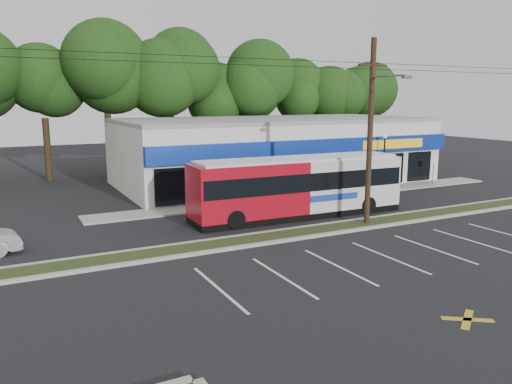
{
  "coord_description": "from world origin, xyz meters",
  "views": [
    {
      "loc": [
        -14.71,
        -20.07,
        6.9
      ],
      "look_at": [
        -1.83,
        5.0,
        1.59
      ],
      "focal_mm": 35.0,
      "sensor_mm": 36.0,
      "label": 1
    }
  ],
  "objects_px": {
    "metrobus": "(298,185)",
    "pedestrian_b": "(364,185)",
    "utility_pole": "(369,127)",
    "car_dark": "(365,193)",
    "pedestrian_a": "(365,182)",
    "lamp_post": "(384,155)",
    "sign_post": "(434,166)"
  },
  "relations": [
    {
      "from": "utility_pole",
      "to": "car_dark",
      "type": "height_order",
      "value": "utility_pole"
    },
    {
      "from": "lamp_post",
      "to": "pedestrian_b",
      "type": "xyz_separation_m",
      "value": [
        -3.01,
        -1.44,
        -1.83
      ]
    },
    {
      "from": "pedestrian_a",
      "to": "pedestrian_b",
      "type": "bearing_deg",
      "value": 22.7
    },
    {
      "from": "metrobus",
      "to": "car_dark",
      "type": "bearing_deg",
      "value": 11.85
    },
    {
      "from": "utility_pole",
      "to": "lamp_post",
      "type": "xyz_separation_m",
      "value": [
        8.17,
        7.87,
        -2.74
      ]
    },
    {
      "from": "pedestrian_b",
      "to": "car_dark",
      "type": "bearing_deg",
      "value": 58.28
    },
    {
      "from": "utility_pole",
      "to": "lamp_post",
      "type": "distance_m",
      "value": 11.67
    },
    {
      "from": "lamp_post",
      "to": "pedestrian_b",
      "type": "distance_m",
      "value": 3.81
    },
    {
      "from": "lamp_post",
      "to": "pedestrian_b",
      "type": "height_order",
      "value": "lamp_post"
    },
    {
      "from": "metrobus",
      "to": "pedestrian_a",
      "type": "relative_size",
      "value": 7.7
    },
    {
      "from": "sign_post",
      "to": "metrobus",
      "type": "relative_size",
      "value": 0.17
    },
    {
      "from": "car_dark",
      "to": "pedestrian_a",
      "type": "relative_size",
      "value": 2.35
    },
    {
      "from": "utility_pole",
      "to": "metrobus",
      "type": "xyz_separation_m",
      "value": [
        -2.1,
        3.57,
        -3.55
      ]
    },
    {
      "from": "utility_pole",
      "to": "sign_post",
      "type": "height_order",
      "value": "utility_pole"
    },
    {
      "from": "utility_pole",
      "to": "pedestrian_a",
      "type": "height_order",
      "value": "utility_pole"
    },
    {
      "from": "lamp_post",
      "to": "car_dark",
      "type": "height_order",
      "value": "lamp_post"
    },
    {
      "from": "lamp_post",
      "to": "sign_post",
      "type": "bearing_deg",
      "value": -2.58
    },
    {
      "from": "lamp_post",
      "to": "car_dark",
      "type": "bearing_deg",
      "value": -143.45
    },
    {
      "from": "utility_pole",
      "to": "pedestrian_b",
      "type": "relative_size",
      "value": 29.77
    },
    {
      "from": "metrobus",
      "to": "car_dark",
      "type": "xyz_separation_m",
      "value": [
        5.89,
        1.05,
        -1.18
      ]
    },
    {
      "from": "lamp_post",
      "to": "car_dark",
      "type": "xyz_separation_m",
      "value": [
        -4.38,
        -3.25,
        -1.99
      ]
    },
    {
      "from": "metrobus",
      "to": "pedestrian_b",
      "type": "xyz_separation_m",
      "value": [
        7.26,
        2.86,
        -1.02
      ]
    },
    {
      "from": "metrobus",
      "to": "car_dark",
      "type": "height_order",
      "value": "metrobus"
    },
    {
      "from": "sign_post",
      "to": "pedestrian_a",
      "type": "xyz_separation_m",
      "value": [
        -7.0,
        -0.07,
        -0.7
      ]
    },
    {
      "from": "sign_post",
      "to": "pedestrian_a",
      "type": "bearing_deg",
      "value": -179.39
    },
    {
      "from": "utility_pole",
      "to": "car_dark",
      "type": "relative_size",
      "value": 12.48
    },
    {
      "from": "utility_pole",
      "to": "pedestrian_b",
      "type": "height_order",
      "value": "utility_pole"
    },
    {
      "from": "pedestrian_a",
      "to": "metrobus",
      "type": "bearing_deg",
      "value": 0.06
    },
    {
      "from": "lamp_post",
      "to": "metrobus",
      "type": "height_order",
      "value": "lamp_post"
    },
    {
      "from": "utility_pole",
      "to": "pedestrian_b",
      "type": "xyz_separation_m",
      "value": [
        5.15,
        6.43,
        -4.57
      ]
    },
    {
      "from": "car_dark",
      "to": "pedestrian_b",
      "type": "relative_size",
      "value": 2.38
    },
    {
      "from": "car_dark",
      "to": "pedestrian_a",
      "type": "bearing_deg",
      "value": -46.76
    }
  ]
}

